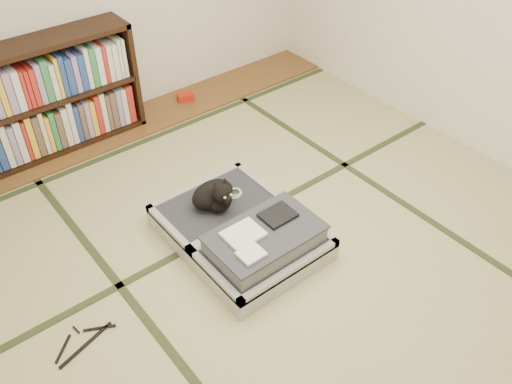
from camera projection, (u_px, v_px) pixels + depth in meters
floor at (283, 250)px, 3.61m from camera, size 4.50×4.50×0.00m
wood_strip at (136, 122)px, 4.81m from camera, size 4.00×0.50×0.02m
red_item at (186, 97)px, 5.06m from camera, size 0.17×0.14×0.07m
room_shell at (292, 44)px, 2.68m from camera, size 4.50×4.50×4.50m
tatami_borders at (238, 211)px, 3.91m from camera, size 4.00×4.50×0.01m
bookcase at (49, 99)px, 4.25m from camera, size 1.43×0.33×0.92m
suitcase at (244, 233)px, 3.58m from camera, size 0.80×1.07×0.31m
cat at (215, 195)px, 3.65m from camera, size 0.36×0.36×0.29m
cable_coil at (234, 193)px, 3.81m from camera, size 0.11×0.11×0.03m
hanger at (84, 341)px, 3.06m from camera, size 0.38×0.22×0.01m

